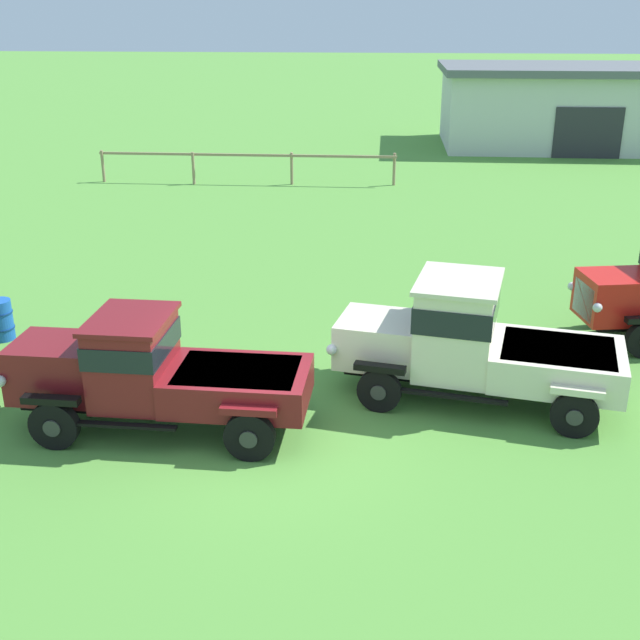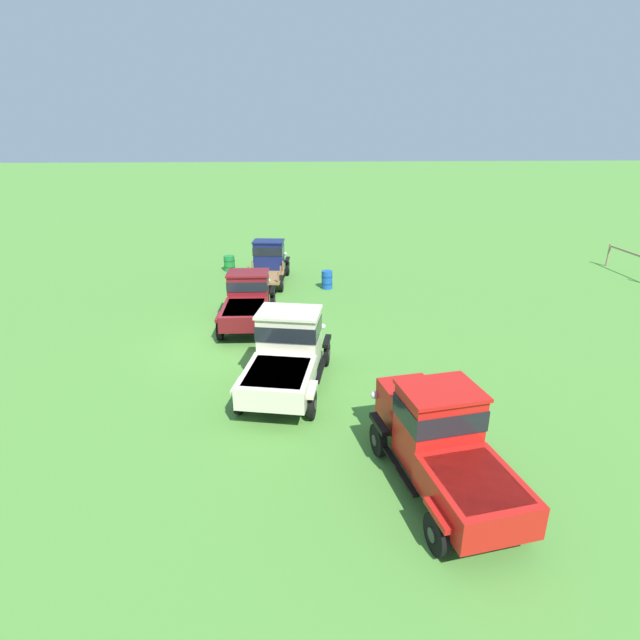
# 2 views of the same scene
# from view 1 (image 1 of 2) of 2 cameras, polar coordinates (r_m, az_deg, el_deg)

# --- Properties ---
(ground_plane) EXTENTS (240.00, 240.00, 0.00)m
(ground_plane) POSITION_cam_1_polar(r_m,az_deg,el_deg) (13.86, -4.08, -8.38)
(ground_plane) COLOR #518E38
(farm_shed) EXTENTS (19.34, 8.03, 4.06)m
(farm_shed) POSITION_cam_1_polar(r_m,az_deg,el_deg) (45.44, 21.15, 13.99)
(farm_shed) COLOR silver
(farm_shed) RESTS_ON ground
(paddock_fence) EXTENTS (12.29, 0.57, 1.31)m
(paddock_fence) POSITION_cam_1_polar(r_m,az_deg,el_deg) (33.59, -5.31, 11.21)
(paddock_fence) COLOR #997F60
(paddock_fence) RESTS_ON ground
(vintage_truck_second_in_line) EXTENTS (5.23, 2.18, 2.05)m
(vintage_truck_second_in_line) POSITION_cam_1_polar(r_m,az_deg,el_deg) (14.03, -11.95, -3.60)
(vintage_truck_second_in_line) COLOR black
(vintage_truck_second_in_line) RESTS_ON ground
(vintage_truck_midrow_center) EXTENTS (5.50, 3.06, 2.31)m
(vintage_truck_midrow_center) POSITION_cam_1_polar(r_m,az_deg,el_deg) (14.98, 10.68, -1.42)
(vintage_truck_midrow_center) COLOR black
(vintage_truck_midrow_center) RESTS_ON ground
(oil_drum_beside_row) EXTENTS (0.56, 0.56, 0.90)m
(oil_drum_beside_row) POSITION_cam_1_polar(r_m,az_deg,el_deg) (18.93, -21.77, 0.01)
(oil_drum_beside_row) COLOR #1951B2
(oil_drum_beside_row) RESTS_ON ground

